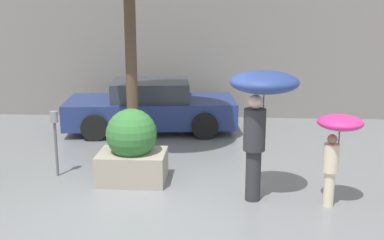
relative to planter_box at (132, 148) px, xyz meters
name	(u,v)px	position (x,y,z in m)	size (l,w,h in m)	color
ground_plane	(148,211)	(0.46, -1.27, -0.60)	(40.00, 40.00, 0.00)	slate
building_facade	(181,7)	(0.46, 5.23, 2.40)	(18.00, 0.30, 6.00)	gray
planter_box	(132,148)	(0.00, 0.00, 0.00)	(1.18, 0.89, 1.31)	#9E9384
person_adult	(262,99)	(2.17, -0.66, 1.04)	(1.07, 1.07, 2.07)	#2D2D33
person_child	(337,136)	(3.30, -0.88, 0.53)	(0.68, 0.68, 1.44)	beige
parked_car_near	(151,107)	(-0.17, 3.58, -0.02)	(4.26, 2.30, 1.24)	navy
parking_meter	(55,130)	(-1.42, 0.20, 0.27)	(0.14, 0.14, 1.21)	#595B60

